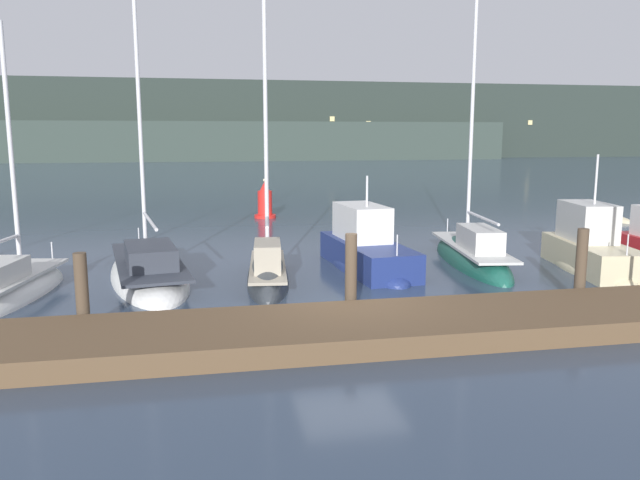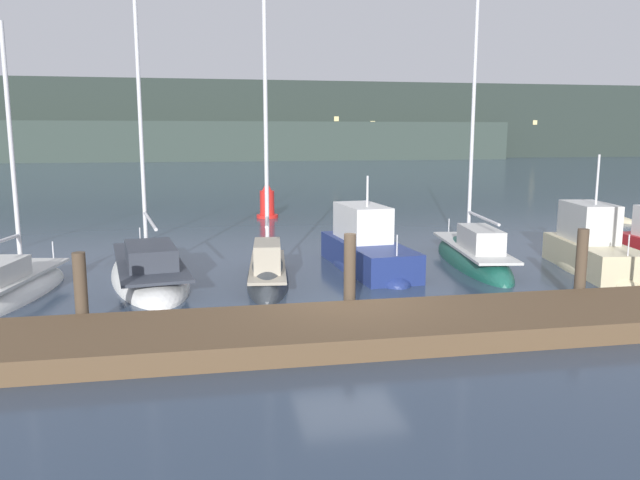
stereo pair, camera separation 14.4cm
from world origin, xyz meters
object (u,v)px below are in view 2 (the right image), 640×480
Objects in this scene: sailboat_berth_3 at (149,274)px; sailboat_berth_2 at (14,293)px; motorboat_berth_7 at (592,258)px; sailboat_berth_4 at (268,277)px; motorboat_berth_5 at (367,258)px; sailboat_berth_6 at (473,259)px; channel_buoy at (267,203)px; rowboat_adrift at (614,221)px.

sailboat_berth_2 is at bearing -153.22° from sailboat_berth_3.
sailboat_berth_2 is 1.49× the size of motorboat_berth_7.
sailboat_berth_4 is at bearing 177.89° from motorboat_berth_7.
motorboat_berth_5 is (3.31, 1.22, 0.22)m from sailboat_berth_4.
sailboat_berth_4 reaches higher than motorboat_berth_7.
sailboat_berth_6 is (13.74, 1.84, 0.02)m from sailboat_berth_2.
motorboat_berth_7 is (13.67, -1.52, 0.28)m from sailboat_berth_3.
sailboat_berth_3 is at bearing 26.78° from sailboat_berth_2.
sailboat_berth_2 is 16.77m from channel_buoy.
sailboat_berth_2 is 3.72m from sailboat_berth_3.
sailboat_berth_2 is at bearing -157.82° from rowboat_adrift.
sailboat_berth_2 is at bearing -170.12° from motorboat_berth_5.
sailboat_berth_3 is at bearing 161.64° from sailboat_berth_4.
channel_buoy reaches higher than rowboat_adrift.
motorboat_berth_5 is at bearing -178.73° from sailboat_berth_6.
sailboat_berth_4 is at bearing -152.10° from rowboat_adrift.
channel_buoy is (1.45, 14.07, 0.62)m from sailboat_berth_4.
motorboat_berth_5 is 12.99m from channel_buoy.
sailboat_berth_6 is 14.08m from rowboat_adrift.
motorboat_berth_7 is (6.91, -1.60, 0.04)m from motorboat_berth_5.
sailboat_berth_3 reaches higher than sailboat_berth_2.
channel_buoy is at bearing 113.39° from sailboat_berth_6.
channel_buoy is (-8.77, 14.45, 0.36)m from motorboat_berth_7.
channel_buoy is 17.42m from rowboat_adrift.
sailboat_berth_4 is 1.71× the size of motorboat_berth_7.
sailboat_berth_6 is at bearing 0.89° from sailboat_berth_3.
motorboat_berth_7 is 16.91m from channel_buoy.
motorboat_berth_5 reaches higher than rowboat_adrift.
rowboat_adrift is (14.98, 8.46, -0.35)m from motorboat_berth_5.
sailboat_berth_6 reaches higher than motorboat_berth_7.
sailboat_berth_3 is (3.32, 1.68, 0.01)m from sailboat_berth_2.
sailboat_berth_4 is 10.23m from motorboat_berth_7.
sailboat_berth_4 is 7.09m from sailboat_berth_6.
sailboat_berth_2 is 27.05m from rowboat_adrift.
motorboat_berth_7 is (3.25, -1.68, 0.26)m from sailboat_berth_6.
sailboat_berth_4 is at bearing -159.73° from motorboat_berth_5.
sailboat_berth_2 is 13.86m from sailboat_berth_6.
channel_buoy is at bearing 69.26° from sailboat_berth_3.
motorboat_berth_5 is 2.12× the size of rowboat_adrift.
sailboat_berth_2 is at bearing -175.50° from sailboat_berth_4.
motorboat_berth_7 is (16.99, 0.16, 0.28)m from sailboat_berth_2.
sailboat_berth_6 is at bearing 7.62° from sailboat_berth_2.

